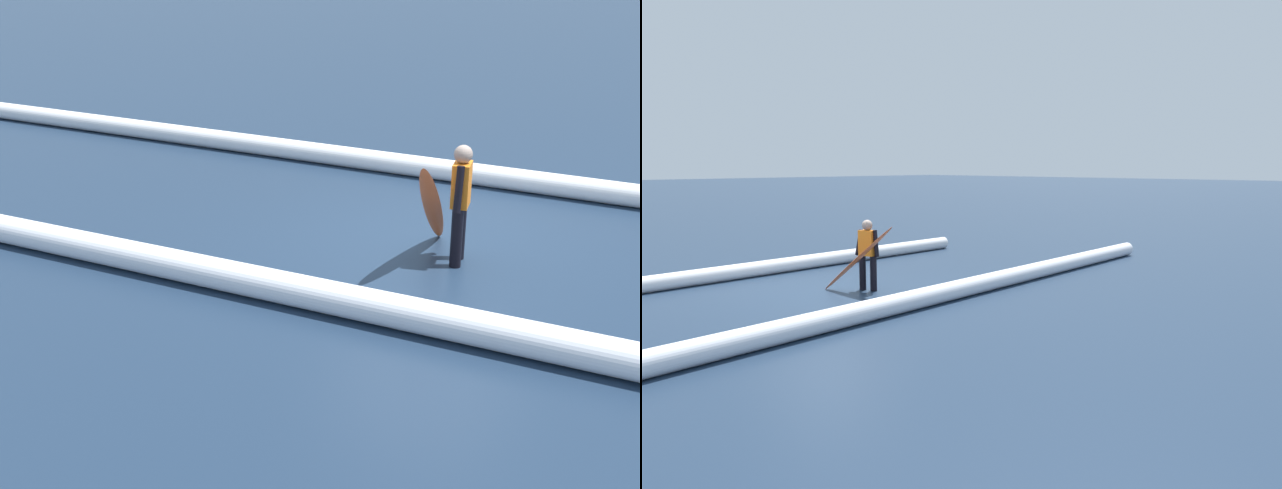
{
  "view_description": "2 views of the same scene",
  "coord_description": "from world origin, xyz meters",
  "views": [
    {
      "loc": [
        -3.94,
        9.29,
        3.79
      ],
      "look_at": [
        -0.26,
        3.19,
        1.04
      ],
      "focal_mm": 45.58,
      "sensor_mm": 36.0,
      "label": 1
    },
    {
      "loc": [
        7.76,
        11.04,
        2.62
      ],
      "look_at": [
        -1.04,
        2.82,
        1.12
      ],
      "focal_mm": 36.49,
      "sensor_mm": 36.0,
      "label": 2
    }
  ],
  "objects": [
    {
      "name": "ground_plane",
      "position": [
        0.0,
        0.0,
        0.0
      ],
      "size": [
        194.37,
        194.37,
        0.0
      ],
      "primitive_type": "plane",
      "color": "#1C2C43"
    },
    {
      "name": "wave_crest_foreground",
      "position": [
        2.34,
        -2.57,
        0.17
      ],
      "size": [
        17.75,
        1.36,
        0.35
      ],
      "primitive_type": "cylinder",
      "rotation": [
        0.0,
        1.57,
        0.06
      ],
      "color": "white",
      "rests_on": "ground_plane"
    },
    {
      "name": "wave_crest_midground",
      "position": [
        0.09,
        2.57,
        0.18
      ],
      "size": [
        18.3,
        1.79,
        0.36
      ],
      "primitive_type": "cylinder",
      "rotation": [
        0.0,
        1.57,
        0.08
      ],
      "color": "white",
      "rests_on": "ground_plane"
    },
    {
      "name": "surfboard",
      "position": [
        -0.29,
        0.62,
        0.7
      ],
      "size": [
        0.67,
        1.73,
        1.43
      ],
      "color": "#E55926",
      "rests_on": "ground_plane"
    },
    {
      "name": "surfer",
      "position": [
        -0.62,
        0.54,
        0.83
      ],
      "size": [
        0.28,
        0.61,
        1.47
      ],
      "rotation": [
        0.0,
        0.0,
        4.95
      ],
      "color": "black",
      "rests_on": "ground_plane"
    }
  ]
}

